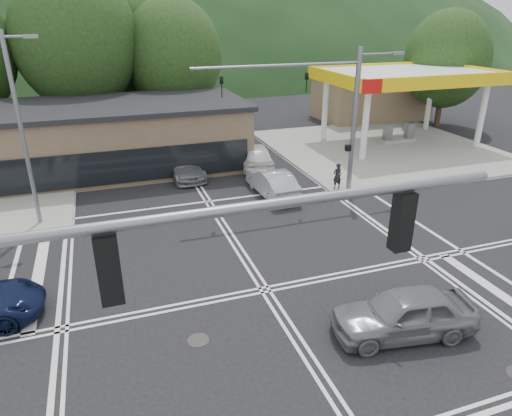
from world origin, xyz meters
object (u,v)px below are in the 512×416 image
object	(u,v)px
pedestrian	(337,176)
car_northbound	(183,166)
car_grey_center	(404,313)
car_queue_b	(255,155)
car_queue_a	(272,182)

from	to	relation	value
pedestrian	car_northbound	bearing A→B (deg)	-37.03
car_grey_center	pedestrian	world-z (taller)	pedestrian
car_queue_b	car_grey_center	bearing A→B (deg)	95.96
car_grey_center	car_queue_b	world-z (taller)	car_queue_b
car_grey_center	car_northbound	bearing A→B (deg)	-158.78
car_northbound	car_queue_a	bearing A→B (deg)	-53.54
car_queue_a	car_northbound	world-z (taller)	car_queue_a
car_northbound	pedestrian	xyz separation A→B (m)	(8.00, -5.38, 0.22)
car_queue_a	pedestrian	size ratio (longest dim) A/B	2.99
car_grey_center	car_queue_a	size ratio (longest dim) A/B	1.02
car_queue_a	car_northbound	xyz separation A→B (m)	(-4.22, 4.75, -0.06)
car_grey_center	car_queue_a	xyz separation A→B (m)	(0.37, 12.82, -0.04)
car_grey_center	car_queue_a	bearing A→B (deg)	-172.79
car_queue_b	pedestrian	distance (m)	6.43
car_queue_b	car_queue_a	bearing A→B (deg)	91.65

